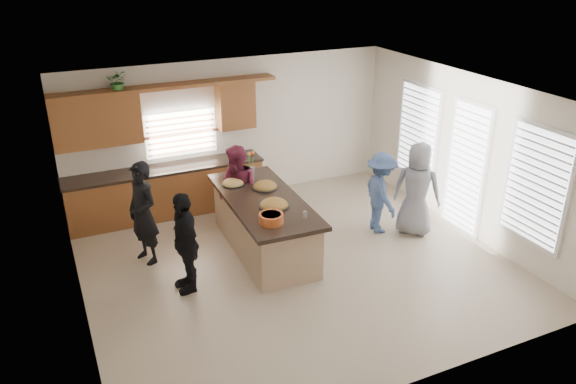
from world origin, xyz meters
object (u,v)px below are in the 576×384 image
woman_right_back (381,193)px  woman_right_front (417,189)px  woman_left_front (185,242)px  woman_left_mid (238,191)px  island (264,225)px  salad_bowl (271,218)px  woman_left_back (143,213)px

woman_right_back → woman_right_front: size_ratio=0.87×
woman_left_front → woman_right_back: size_ratio=1.06×
woman_left_mid → woman_right_back: 2.51m
island → salad_bowl: 1.07m
salad_bowl → woman_right_back: 2.48m
woman_right_back → woman_right_front: 0.62m
woman_right_back → island: bearing=92.1°
island → woman_left_back: (-1.87, 0.47, 0.40)m
island → woman_left_mid: woman_left_mid is taller
island → woman_right_back: woman_right_back is taller
woman_right_back → woman_left_mid: bearing=75.3°
salad_bowl → woman_right_front: 2.91m
woman_left_back → woman_right_back: woman_left_back is taller
woman_left_back → woman_left_front: (0.38, -1.08, -0.07)m
island → woman_right_front: woman_right_front is taller
woman_left_back → woman_right_front: 4.64m
salad_bowl → island: bearing=74.9°
woman_right_front → woman_left_front: bearing=49.1°
island → woman_left_front: woman_left_front is taller
woman_left_front → woman_left_back: bearing=-162.5°
woman_left_mid → woman_right_front: size_ratio=0.96×
woman_right_back → woman_right_front: (0.52, -0.33, 0.11)m
woman_left_back → woman_right_back: size_ratio=1.15×
island → salad_bowl: (-0.23, -0.87, 0.58)m
woman_right_front → woman_left_back: bearing=35.6°
woman_left_mid → woman_left_front: bearing=-62.1°
island → woman_left_back: woman_left_back is taller
salad_bowl → woman_left_mid: 1.63m
woman_left_back → salad_bowl: bearing=28.0°
woman_left_front → woman_right_back: (3.62, 0.39, -0.04)m
woman_left_mid → woman_left_front: 1.89m
salad_bowl → woman_right_back: (2.37, 0.65, -0.29)m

